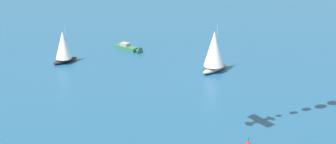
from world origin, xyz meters
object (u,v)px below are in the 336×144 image
at_px(motorboat_outer_ring_a, 130,48).
at_px(marker_buoy, 248,144).
at_px(sailboat_ahead, 63,47).
at_px(sailboat_outer_ring_e, 214,51).

xyz_separation_m(motorboat_outer_ring_a, marker_buoy, (-47.80, 52.09, -0.34)).
bearing_deg(marker_buoy, sailboat_ahead, -29.80).
relative_size(motorboat_outer_ring_a, marker_buoy, 4.60).
bearing_deg(sailboat_ahead, sailboat_outer_ring_e, -171.07).
xyz_separation_m(sailboat_outer_ring_e, marker_buoy, (-18.37, 41.98, -5.62)).
xyz_separation_m(motorboat_outer_ring_a, sailboat_outer_ring_e, (-29.43, 10.11, 5.28)).
bearing_deg(motorboat_outer_ring_a, marker_buoy, 132.54).
relative_size(motorboat_outer_ring_a, sailboat_outer_ring_e, 0.73).
distance_m(sailboat_outer_ring_e, marker_buoy, 46.17).
bearing_deg(sailboat_outer_ring_e, sailboat_ahead, 8.93).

